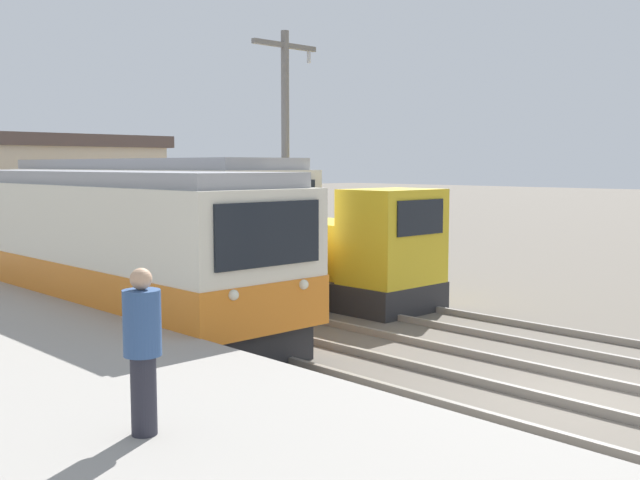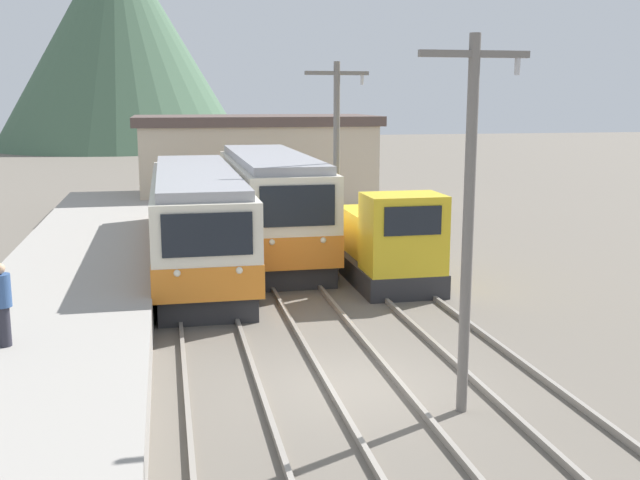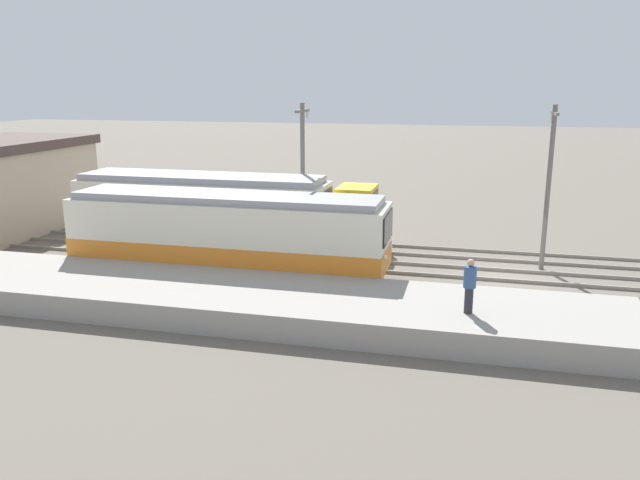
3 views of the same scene
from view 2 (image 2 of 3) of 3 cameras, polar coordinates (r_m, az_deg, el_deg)
ground_plane at (r=15.44m, az=2.53°, el=-11.12°), size 200.00×200.00×0.00m
platform_left at (r=15.11m, az=-21.54°, el=-10.64°), size 4.50×54.00×0.87m
track_left at (r=15.03m, az=-7.32°, el=-11.54°), size 1.54×60.00×0.14m
track_center at (r=15.46m, az=3.26°, el=-10.81°), size 1.54×60.00×0.14m
track_right at (r=16.45m, az=13.56°, el=-9.75°), size 1.54×60.00×0.14m
commuter_train_left at (r=25.13m, az=-9.36°, el=1.16°), size 2.84×12.94×3.45m
commuter_train_center at (r=27.64m, az=-3.77°, el=2.41°), size 2.84×11.49×3.74m
shunting_locomotive at (r=23.57m, az=5.18°, el=-0.38°), size 2.40×5.36×3.00m
catenary_mast_near at (r=13.57m, az=11.29°, el=2.02°), size 2.00×0.20×6.85m
catenary_mast_mid at (r=23.51m, az=1.29°, el=5.87°), size 2.00×0.20×6.85m
person_on_platform at (r=16.13m, az=-23.08°, el=-4.33°), size 0.38×0.38×1.70m
station_building at (r=40.30m, az=-4.92°, el=6.03°), size 12.60×6.30×4.82m
mountain_backdrop at (r=91.29m, az=-15.10°, el=14.56°), size 28.60×28.60×24.58m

